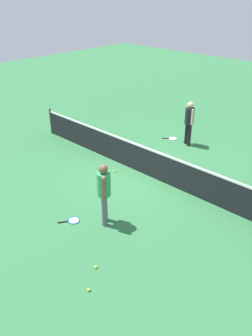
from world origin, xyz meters
TOP-DOWN VIEW (x-y plane):
  - ground_plane at (0.00, 0.00)m, footprint 40.00×40.00m
  - court_net at (0.00, 0.00)m, footprint 10.09×0.09m
  - player_near_side at (1.03, -2.68)m, footprint 0.48×0.48m
  - player_far_side at (-0.26, 2.92)m, footprint 0.50×0.46m
  - tennis_racket_near_player at (0.37, -3.22)m, footprint 0.45×0.59m
  - tennis_racket_far_player at (-1.01, 2.97)m, footprint 0.55×0.51m
  - tennis_ball_by_net at (2.07, -3.95)m, footprint 0.07×0.07m
  - tennis_ball_baseline at (2.45, -4.47)m, footprint 0.07×0.07m
  - tennis_ball_stray_left at (-0.72, -0.58)m, footprint 0.07×0.07m

SIDE VIEW (x-z plane):
  - ground_plane at x=0.00m, z-range 0.00..0.00m
  - tennis_racket_near_player at x=0.37m, z-range 0.00..0.03m
  - tennis_racket_far_player at x=-1.01m, z-range 0.00..0.03m
  - tennis_ball_by_net at x=2.07m, z-range 0.00..0.07m
  - tennis_ball_baseline at x=2.45m, z-range 0.00..0.07m
  - tennis_ball_stray_left at x=-0.72m, z-range 0.00..0.07m
  - court_net at x=0.00m, z-range -0.03..1.04m
  - player_near_side at x=1.03m, z-range 0.16..1.86m
  - player_far_side at x=-0.26m, z-range 0.16..1.86m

